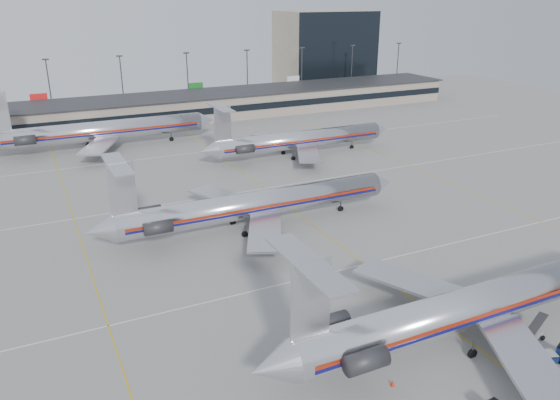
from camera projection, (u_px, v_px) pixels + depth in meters
ground at (419, 304)px, 57.07m from camera, size 260.00×260.00×0.00m
apron_markings at (365, 264)px, 65.49m from camera, size 160.00×0.15×0.02m
terminal at (171, 108)px, 138.51m from camera, size 162.00×17.00×6.25m
light_mast_row at (156, 79)px, 148.41m from camera, size 163.60×0.40×15.28m
distant_building at (324, 50)px, 185.57m from camera, size 30.00×20.00×25.00m
jet_foreground at (474, 305)px, 50.39m from camera, size 46.34×27.29×12.13m
jet_second_row at (251, 205)px, 74.50m from camera, size 45.05×26.53×11.79m
jet_third_row at (297, 140)px, 107.88m from camera, size 41.67×25.63×11.39m
jet_back_row at (99, 131)px, 112.75m from camera, size 48.38×29.76×13.23m
cart_outer at (546, 357)px, 47.98m from camera, size 1.96×1.66×0.95m
belt_loader at (530, 335)px, 50.95m from camera, size 4.13×2.21×2.11m
ramp_worker_near at (520, 339)px, 49.89m from camera, size 0.69×0.77×1.78m
cone_left at (393, 383)px, 45.13m from camera, size 0.50×0.50×0.53m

